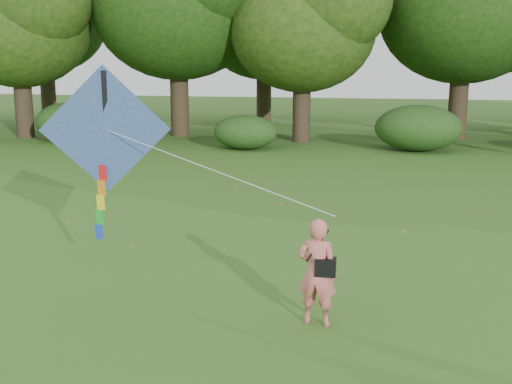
# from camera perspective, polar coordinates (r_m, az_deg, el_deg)

# --- Properties ---
(ground) EXTENTS (100.00, 100.00, 0.00)m
(ground) POSITION_cam_1_polar(r_m,az_deg,el_deg) (9.71, 2.54, -11.34)
(ground) COLOR #265114
(ground) RESTS_ON ground
(man_kite_flyer) EXTENTS (0.63, 0.46, 1.60)m
(man_kite_flyer) POSITION_cam_1_polar(r_m,az_deg,el_deg) (9.35, 5.45, -7.09)
(man_kite_flyer) COLOR #D16762
(man_kite_flyer) RESTS_ON ground
(bystander_left) EXTENTS (0.91, 0.87, 1.48)m
(bystander_left) POSITION_cam_1_polar(r_m,az_deg,el_deg) (29.66, -10.82, 5.88)
(bystander_left) COLOR #2A3138
(bystander_left) RESTS_ON ground
(crossbody_bag) EXTENTS (0.43, 0.20, 0.67)m
(crossbody_bag) POSITION_cam_1_polar(r_m,az_deg,el_deg) (9.28, 6.17, -6.57)
(crossbody_bag) COLOR black
(crossbody_bag) RESTS_ON ground
(flying_kite) EXTENTS (4.90, 1.52, 2.96)m
(flying_kite) POSITION_cam_1_polar(r_m,az_deg,el_deg) (10.90, -13.20, 5.14)
(flying_kite) COLOR #2669A7
(flying_kite) RESTS_ON ground
(tree_line) EXTENTS (54.70, 15.30, 9.48)m
(tree_line) POSITION_cam_1_polar(r_m,az_deg,el_deg) (31.76, 11.62, 15.04)
(tree_line) COLOR #3A2D1E
(tree_line) RESTS_ON ground
(shrub_band) EXTENTS (39.15, 3.22, 1.88)m
(shrub_band) POSITION_cam_1_polar(r_m,az_deg,el_deg) (26.67, 6.22, 5.59)
(shrub_band) COLOR #264919
(shrub_band) RESTS_ON ground
(fallen_leaves) EXTENTS (10.17, 11.15, 0.01)m
(fallen_leaves) POSITION_cam_1_polar(r_m,az_deg,el_deg) (14.93, 6.72, -2.94)
(fallen_leaves) COLOR olive
(fallen_leaves) RESTS_ON ground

